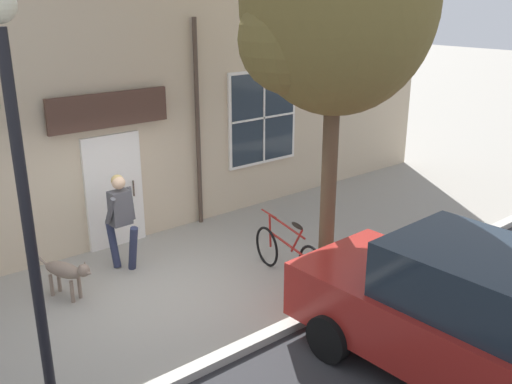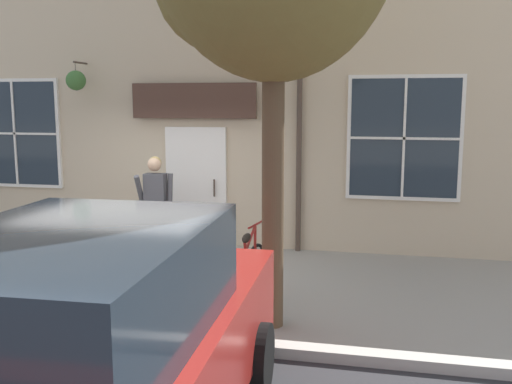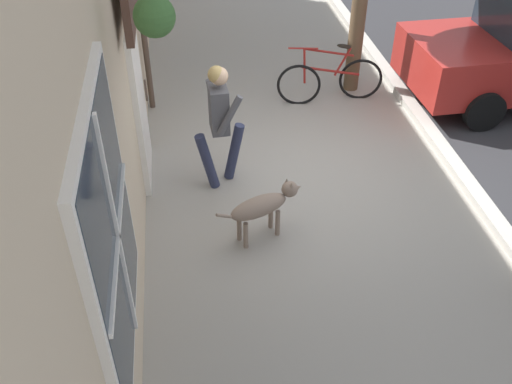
# 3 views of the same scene
# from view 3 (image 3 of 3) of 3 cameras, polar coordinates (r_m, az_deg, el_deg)

# --- Properties ---
(ground_plane) EXTENTS (90.00, 90.00, 0.00)m
(ground_plane) POSITION_cam_3_polar(r_m,az_deg,el_deg) (7.88, 5.20, 2.22)
(ground_plane) COLOR gray
(storefront_facade) EXTENTS (0.95, 18.00, 4.65)m
(storefront_facade) POSITION_cam_3_polar(r_m,az_deg,el_deg) (6.67, -14.59, 17.10)
(storefront_facade) COLOR #C6B293
(storefront_facade) RESTS_ON ground_plane
(pedestrian_walking) EXTENTS (0.66, 0.55, 1.67)m
(pedestrian_walking) POSITION_cam_3_polar(r_m,az_deg,el_deg) (7.09, -3.68, 7.57)
(pedestrian_walking) COLOR #282D47
(pedestrian_walking) RESTS_ON ground_plane
(dog_on_leash) EXTENTS (1.06, 0.52, 0.67)m
(dog_on_leash) POSITION_cam_3_polar(r_m,az_deg,el_deg) (6.51, 0.73, -1.36)
(dog_on_leash) COLOR #7F6B5B
(dog_on_leash) RESTS_ON ground_plane
(leaning_bicycle) EXTENTS (1.74, 0.22, 1.01)m
(leaning_bicycle) POSITION_cam_3_polar(r_m,az_deg,el_deg) (9.43, 7.40, 11.09)
(leaning_bicycle) COLOR black
(leaning_bicycle) RESTS_ON ground_plane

